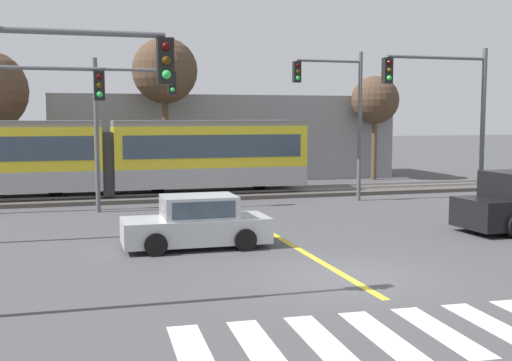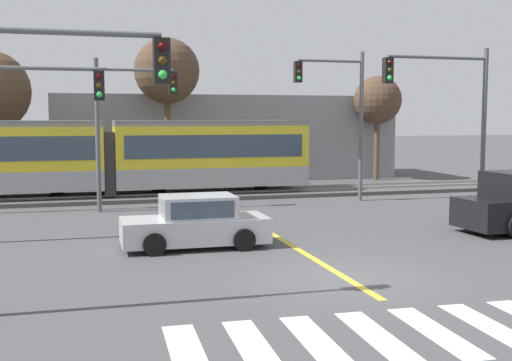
{
  "view_description": "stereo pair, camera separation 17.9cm",
  "coord_description": "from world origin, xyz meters",
  "px_view_note": "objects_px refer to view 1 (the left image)",
  "views": [
    {
      "loc": [
        -6.18,
        -13.71,
        3.79
      ],
      "look_at": [
        -0.13,
        7.29,
        1.6
      ],
      "focal_mm": 45.0,
      "sensor_mm": 36.0,
      "label": 1
    },
    {
      "loc": [
        -6.01,
        -13.76,
        3.79
      ],
      "look_at": [
        -0.13,
        7.29,
        1.6
      ],
      "focal_mm": 45.0,
      "sensor_mm": 36.0,
      "label": 2
    }
  ],
  "objects_px": {
    "traffic_light_mid_right": "(450,105)",
    "traffic_light_far_left": "(124,112)",
    "light_rail_tram": "(107,155)",
    "traffic_light_far_right": "(339,104)",
    "traffic_light_mid_left": "(14,116)",
    "bare_tree_east": "(375,101)",
    "traffic_light_near_left": "(48,112)",
    "bare_tree_west": "(165,72)",
    "sedan_crossing": "(196,224)"
  },
  "relations": [
    {
      "from": "traffic_light_mid_right",
      "to": "traffic_light_far_left",
      "type": "bearing_deg",
      "value": 155.63
    },
    {
      "from": "light_rail_tram",
      "to": "traffic_light_far_right",
      "type": "height_order",
      "value": "traffic_light_far_right"
    },
    {
      "from": "traffic_light_mid_right",
      "to": "traffic_light_mid_left",
      "type": "relative_size",
      "value": 1.11
    },
    {
      "from": "traffic_light_mid_left",
      "to": "bare_tree_east",
      "type": "height_order",
      "value": "bare_tree_east"
    },
    {
      "from": "traffic_light_mid_left",
      "to": "bare_tree_east",
      "type": "distance_m",
      "value": 23.97
    },
    {
      "from": "traffic_light_near_left",
      "to": "bare_tree_west",
      "type": "relative_size",
      "value": 0.74
    },
    {
      "from": "traffic_light_near_left",
      "to": "traffic_light_mid_right",
      "type": "bearing_deg",
      "value": 30.16
    },
    {
      "from": "traffic_light_mid_right",
      "to": "traffic_light_near_left",
      "type": "bearing_deg",
      "value": -149.84
    },
    {
      "from": "traffic_light_near_left",
      "to": "traffic_light_far_left",
      "type": "distance_m",
      "value": 13.44
    },
    {
      "from": "light_rail_tram",
      "to": "traffic_light_near_left",
      "type": "xyz_separation_m",
      "value": [
        -1.95,
        -17.15,
        1.82
      ]
    },
    {
      "from": "traffic_light_near_left",
      "to": "traffic_light_mid_right",
      "type": "relative_size",
      "value": 0.94
    },
    {
      "from": "bare_tree_west",
      "to": "bare_tree_east",
      "type": "distance_m",
      "value": 12.67
    },
    {
      "from": "light_rail_tram",
      "to": "traffic_light_mid_left",
      "type": "relative_size",
      "value": 3.27
    },
    {
      "from": "traffic_light_far_left",
      "to": "bare_tree_east",
      "type": "bearing_deg",
      "value": 30.13
    },
    {
      "from": "traffic_light_far_left",
      "to": "traffic_light_mid_left",
      "type": "bearing_deg",
      "value": -123.32
    },
    {
      "from": "traffic_light_far_left",
      "to": "bare_tree_west",
      "type": "distance_m",
      "value": 9.12
    },
    {
      "from": "traffic_light_near_left",
      "to": "traffic_light_mid_left",
      "type": "height_order",
      "value": "traffic_light_near_left"
    },
    {
      "from": "traffic_light_mid_left",
      "to": "traffic_light_mid_right",
      "type": "bearing_deg",
      "value": 1.49
    },
    {
      "from": "light_rail_tram",
      "to": "sedan_crossing",
      "type": "bearing_deg",
      "value": -81.04
    },
    {
      "from": "traffic_light_far_left",
      "to": "bare_tree_west",
      "type": "height_order",
      "value": "bare_tree_west"
    },
    {
      "from": "traffic_light_far_left",
      "to": "traffic_light_mid_left",
      "type": "xyz_separation_m",
      "value": [
        -3.66,
        -5.56,
        -0.18
      ]
    },
    {
      "from": "bare_tree_east",
      "to": "bare_tree_west",
      "type": "bearing_deg",
      "value": -177.46
    },
    {
      "from": "traffic_light_mid_right",
      "to": "sedan_crossing",
      "type": "bearing_deg",
      "value": -164.74
    },
    {
      "from": "traffic_light_mid_left",
      "to": "bare_tree_west",
      "type": "xyz_separation_m",
      "value": [
        6.49,
        13.95,
        2.37
      ]
    },
    {
      "from": "light_rail_tram",
      "to": "bare_tree_east",
      "type": "height_order",
      "value": "bare_tree_east"
    },
    {
      "from": "light_rail_tram",
      "to": "bare_tree_west",
      "type": "distance_m",
      "value": 6.91
    },
    {
      "from": "sedan_crossing",
      "to": "traffic_light_far_right",
      "type": "bearing_deg",
      "value": 45.94
    },
    {
      "from": "traffic_light_mid_left",
      "to": "traffic_light_near_left",
      "type": "bearing_deg",
      "value": -80.93
    },
    {
      "from": "traffic_light_mid_right",
      "to": "bare_tree_west",
      "type": "distance_m",
      "value": 16.16
    },
    {
      "from": "traffic_light_near_left",
      "to": "bare_tree_west",
      "type": "height_order",
      "value": "bare_tree_west"
    },
    {
      "from": "bare_tree_west",
      "to": "traffic_light_mid_right",
      "type": "bearing_deg",
      "value": -57.68
    },
    {
      "from": "light_rail_tram",
      "to": "sedan_crossing",
      "type": "xyz_separation_m",
      "value": [
        1.87,
        -11.84,
        -1.35
      ]
    },
    {
      "from": "bare_tree_west",
      "to": "light_rail_tram",
      "type": "bearing_deg",
      "value": -126.75
    },
    {
      "from": "sedan_crossing",
      "to": "traffic_light_far_right",
      "type": "xyz_separation_m",
      "value": [
        8.01,
        8.27,
        3.62
      ]
    },
    {
      "from": "traffic_light_near_left",
      "to": "sedan_crossing",
      "type": "bearing_deg",
      "value": 54.28
    },
    {
      "from": "light_rail_tram",
      "to": "traffic_light_near_left",
      "type": "bearing_deg",
      "value": -96.49
    },
    {
      "from": "traffic_light_near_left",
      "to": "traffic_light_far_left",
      "type": "relative_size",
      "value": 0.98
    },
    {
      "from": "traffic_light_mid_right",
      "to": "bare_tree_west",
      "type": "height_order",
      "value": "bare_tree_west"
    },
    {
      "from": "bare_tree_west",
      "to": "bare_tree_east",
      "type": "height_order",
      "value": "bare_tree_west"
    },
    {
      "from": "traffic_light_far_left",
      "to": "traffic_light_mid_left",
      "type": "relative_size",
      "value": 1.07
    },
    {
      "from": "light_rail_tram",
      "to": "bare_tree_east",
      "type": "relative_size",
      "value": 2.99
    },
    {
      "from": "traffic_light_far_right",
      "to": "bare_tree_west",
      "type": "height_order",
      "value": "bare_tree_west"
    },
    {
      "from": "traffic_light_far_left",
      "to": "bare_tree_west",
      "type": "xyz_separation_m",
      "value": [
        2.84,
        8.39,
        2.19
      ]
    },
    {
      "from": "traffic_light_far_left",
      "to": "traffic_light_mid_left",
      "type": "height_order",
      "value": "traffic_light_far_left"
    },
    {
      "from": "traffic_light_near_left",
      "to": "bare_tree_east",
      "type": "bearing_deg",
      "value": 51.16
    },
    {
      "from": "bare_tree_west",
      "to": "traffic_light_far_left",
      "type": "bearing_deg",
      "value": -108.7
    },
    {
      "from": "light_rail_tram",
      "to": "traffic_light_mid_left",
      "type": "height_order",
      "value": "traffic_light_mid_left"
    },
    {
      "from": "traffic_light_far_right",
      "to": "bare_tree_east",
      "type": "xyz_separation_m",
      "value": [
        6.02,
        8.58,
        0.39
      ]
    },
    {
      "from": "light_rail_tram",
      "to": "traffic_light_mid_right",
      "type": "height_order",
      "value": "traffic_light_mid_right"
    },
    {
      "from": "light_rail_tram",
      "to": "traffic_light_far_left",
      "type": "height_order",
      "value": "traffic_light_far_left"
    }
  ]
}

